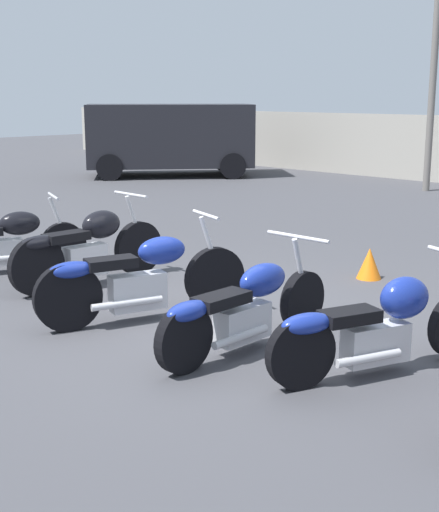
# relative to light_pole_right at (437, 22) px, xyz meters

# --- Properties ---
(ground_plane) EXTENTS (60.00, 60.00, 0.00)m
(ground_plane) POSITION_rel_light_pole_right_xyz_m (3.52, -10.43, -3.79)
(ground_plane) COLOR #424247
(light_pole_right) EXTENTS (0.70, 0.35, 6.28)m
(light_pole_right) POSITION_rel_light_pole_right_xyz_m (0.00, 0.00, 0.00)
(light_pole_right) COLOR slate
(light_pole_right) RESTS_ON ground_plane
(motorcycle_slot_0) EXTENTS (0.93, 1.91, 0.96)m
(motorcycle_slot_0) POSITION_rel_light_pole_right_xyz_m (0.22, -10.92, -3.39)
(motorcycle_slot_0) COLOR black
(motorcycle_slot_0) RESTS_ON ground_plane
(motorcycle_slot_1) EXTENTS (0.63, 2.09, 1.04)m
(motorcycle_slot_1) POSITION_rel_light_pole_right_xyz_m (1.49, -10.51, -3.34)
(motorcycle_slot_1) COLOR black
(motorcycle_slot_1) RESTS_ON ground_plane
(motorcycle_slot_2) EXTENTS (0.86, 2.15, 1.03)m
(motorcycle_slot_2) POSITION_rel_light_pole_right_xyz_m (2.99, -10.93, -3.36)
(motorcycle_slot_2) COLOR black
(motorcycle_slot_2) RESTS_ON ground_plane
(motorcycle_slot_3) EXTENTS (0.71, 2.13, 0.94)m
(motorcycle_slot_3) POSITION_rel_light_pole_right_xyz_m (4.32, -10.82, -3.40)
(motorcycle_slot_3) COLOR black
(motorcycle_slot_3) RESTS_ON ground_plane
(motorcycle_slot_4) EXTENTS (0.94, 2.04, 0.94)m
(motorcycle_slot_4) POSITION_rel_light_pole_right_xyz_m (5.45, -10.44, -3.39)
(motorcycle_slot_4) COLOR black
(motorcycle_slot_4) RESTS_ON ground_plane
(parked_van) EXTENTS (4.37, 4.75, 1.95)m
(parked_van) POSITION_rel_light_pole_right_xyz_m (-6.64, -2.17, -2.70)
(parked_van) COLOR black
(parked_van) RESTS_ON ground_plane
(traffic_cone_far) EXTENTS (0.31, 0.31, 0.38)m
(traffic_cone_far) POSITION_rel_light_pole_right_xyz_m (3.67, -7.90, -3.60)
(traffic_cone_far) COLOR orange
(traffic_cone_far) RESTS_ON ground_plane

